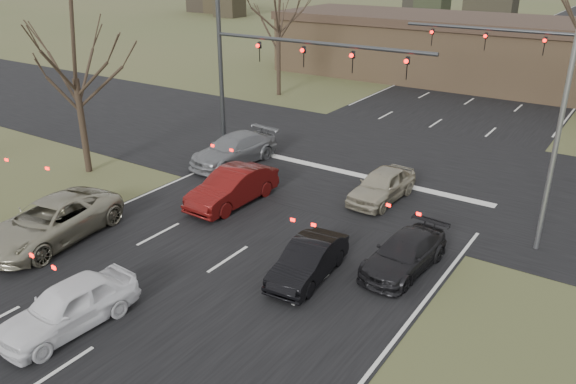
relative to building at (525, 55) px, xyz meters
name	(u,v)px	position (x,y,z in m)	size (l,w,h in m)	color
ground	(168,299)	(-2.00, -38.00, -2.67)	(360.00, 360.00, 0.00)	#48522C
road_main	(548,50)	(-2.00, 22.00, -2.66)	(14.00, 300.00, 0.02)	black
road_cross	(375,163)	(-2.00, -23.00, -2.65)	(200.00, 14.00, 0.02)	black
building	(525,55)	(0.00, 0.00, 0.00)	(42.40, 10.40, 5.30)	#806345
mast_arm_near	(270,61)	(-7.23, -25.00, 2.41)	(12.12, 0.24, 8.00)	#383A3D
mast_arm_far	(549,56)	(4.18, -15.00, 2.35)	(11.12, 0.24, 8.00)	#383A3D
streetlight_right_near	(559,100)	(6.82, -28.00, 2.92)	(2.34, 0.25, 10.00)	gray
tree_left_near	(69,37)	(-13.50, -32.00, 3.90)	(5.10, 5.10, 8.50)	black
car_silver_suv	(51,221)	(-8.50, -37.55, -1.88)	(2.61, 5.67, 1.57)	gray
car_white_sedan	(68,306)	(-3.32, -40.60, -1.95)	(1.68, 4.19, 1.43)	white
car_black_hatch	(308,261)	(1.00, -34.40, -2.03)	(1.35, 3.86, 1.27)	black
car_charcoal_sedan	(404,254)	(3.48, -32.11, -2.06)	(1.70, 4.17, 1.21)	black
car_grey_ahead	(234,150)	(-8.13, -27.03, -1.91)	(2.11, 5.18, 1.50)	gray
car_red_ahead	(232,187)	(-4.96, -31.06, -1.89)	(1.63, 4.68, 1.54)	#580E0C
car_silver_ahead	(382,185)	(0.29, -27.10, -1.96)	(1.67, 4.16, 1.42)	#ACA58B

